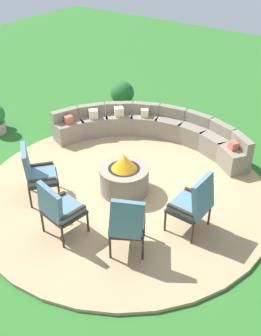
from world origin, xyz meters
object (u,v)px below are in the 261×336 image
(potted_plant_5, at_px, (122,95))
(lounge_chair_back_left, at_px, (127,223))
(curved_stone_bench, at_px, (152,130))
(lounge_chair_front_left, at_px, (36,172))
(fire_pit, at_px, (124,177))
(lounge_chair_back_right, at_px, (194,203))
(lounge_chair_front_right, at_px, (59,208))

(potted_plant_5, bearing_deg, lounge_chair_back_left, -52.93)
(curved_stone_bench, distance_m, lounge_chair_front_left, 2.98)
(lounge_chair_back_left, bearing_deg, lounge_chair_front_left, 144.13)
(fire_pit, relative_size, lounge_chair_back_right, 0.86)
(curved_stone_bench, distance_m, lounge_chair_back_right, 2.98)
(lounge_chair_back_left, bearing_deg, lounge_chair_front_right, 164.89)
(fire_pit, height_order, lounge_chair_front_right, lounge_chair_front_right)
(fire_pit, relative_size, potted_plant_5, 1.14)
(fire_pit, xyz_separation_m, lounge_chair_back_right, (1.53, -0.24, 0.25))
(potted_plant_5, bearing_deg, lounge_chair_front_right, -65.35)
(lounge_chair_front_left, height_order, potted_plant_5, lounge_chair_front_left)
(lounge_chair_front_left, xyz_separation_m, lounge_chair_back_left, (2.08, -0.17, -0.00))
(curved_stone_bench, height_order, lounge_chair_back_right, lounge_chair_back_right)
(potted_plant_5, bearing_deg, lounge_chair_back_right, -40.26)
(curved_stone_bench, relative_size, lounge_chair_back_left, 3.88)
(lounge_chair_front_right, xyz_separation_m, potted_plant_5, (-2.03, 4.43, -0.17))
(curved_stone_bench, relative_size, lounge_chair_front_left, 3.93)
(fire_pit, xyz_separation_m, lounge_chair_front_left, (-1.13, -1.06, 0.25))
(lounge_chair_front_left, relative_size, lounge_chair_back_left, 0.99)
(lounge_chair_front_left, height_order, lounge_chair_front_right, lounge_chair_front_left)
(lounge_chair_back_left, xyz_separation_m, potted_plant_5, (-3.11, 4.11, -0.18))
(lounge_chair_front_right, distance_m, lounge_chair_back_left, 1.12)
(lounge_chair_front_left, xyz_separation_m, lounge_chair_front_right, (1.00, -0.48, -0.02))
(curved_stone_bench, bearing_deg, fire_pit, -72.79)
(lounge_chair_front_left, bearing_deg, lounge_chair_back_left, 35.43)
(fire_pit, height_order, potted_plant_5, fire_pit)
(lounge_chair_back_right, bearing_deg, fire_pit, 83.07)
(fire_pit, distance_m, lounge_chair_front_right, 1.56)
(curved_stone_bench, xyz_separation_m, lounge_chair_back_left, (1.52, -3.08, 0.27))
(fire_pit, bearing_deg, lounge_chair_back_left, -52.26)
(potted_plant_5, bearing_deg, fire_pit, -53.21)
(fire_pit, bearing_deg, lounge_chair_front_left, -136.86)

